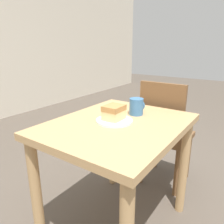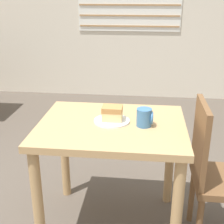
{
  "view_description": "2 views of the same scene",
  "coord_description": "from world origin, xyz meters",
  "px_view_note": "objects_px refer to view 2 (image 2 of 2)",
  "views": [
    {
      "loc": [
        -0.91,
        -0.37,
        1.15
      ],
      "look_at": [
        0.07,
        0.31,
        0.78
      ],
      "focal_mm": 35.0,
      "sensor_mm": 36.0,
      "label": 1
    },
    {
      "loc": [
        0.25,
        -1.38,
        1.44
      ],
      "look_at": [
        0.06,
        0.32,
        0.78
      ],
      "focal_mm": 50.0,
      "sensor_mm": 36.0,
      "label": 2
    }
  ],
  "objects_px": {
    "dining_table_near": "(112,143)",
    "cake_slice": "(112,113)",
    "chair_near_window": "(215,172)",
    "coffee_mug": "(145,117)",
    "plate": "(112,121)"
  },
  "relations": [
    {
      "from": "dining_table_near",
      "to": "coffee_mug",
      "type": "relative_size",
      "value": 8.25
    },
    {
      "from": "dining_table_near",
      "to": "plate",
      "type": "bearing_deg",
      "value": 94.47
    },
    {
      "from": "chair_near_window",
      "to": "coffee_mug",
      "type": "bearing_deg",
      "value": 84.37
    },
    {
      "from": "dining_table_near",
      "to": "cake_slice",
      "type": "height_order",
      "value": "cake_slice"
    },
    {
      "from": "coffee_mug",
      "to": "cake_slice",
      "type": "bearing_deg",
      "value": 167.31
    },
    {
      "from": "plate",
      "to": "cake_slice",
      "type": "bearing_deg",
      "value": 63.67
    },
    {
      "from": "chair_near_window",
      "to": "coffee_mug",
      "type": "height_order",
      "value": "chair_near_window"
    },
    {
      "from": "coffee_mug",
      "to": "plate",
      "type": "bearing_deg",
      "value": 168.84
    },
    {
      "from": "chair_near_window",
      "to": "cake_slice",
      "type": "relative_size",
      "value": 7.6
    },
    {
      "from": "coffee_mug",
      "to": "chair_near_window",
      "type": "bearing_deg",
      "value": -5.63
    },
    {
      "from": "dining_table_near",
      "to": "coffee_mug",
      "type": "bearing_deg",
      "value": -4.62
    },
    {
      "from": "cake_slice",
      "to": "plate",
      "type": "bearing_deg",
      "value": -116.33
    },
    {
      "from": "plate",
      "to": "coffee_mug",
      "type": "distance_m",
      "value": 0.2
    },
    {
      "from": "chair_near_window",
      "to": "cake_slice",
      "type": "height_order",
      "value": "chair_near_window"
    },
    {
      "from": "plate",
      "to": "cake_slice",
      "type": "height_order",
      "value": "cake_slice"
    }
  ]
}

